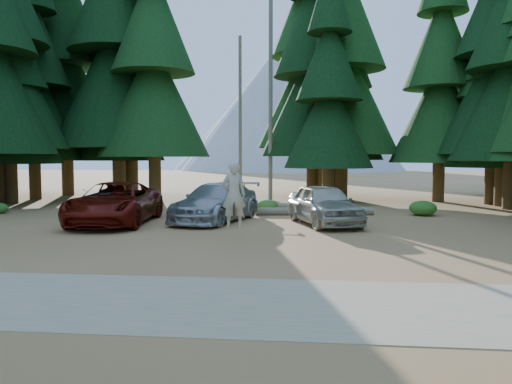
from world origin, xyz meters
TOP-DOWN VIEW (x-y plane):
  - ground at (0.00, 0.00)m, footprint 160.00×160.00m
  - gravel_strip at (0.00, -6.50)m, footprint 26.00×3.50m
  - forest_belt_north at (0.00, 15.00)m, footprint 36.00×7.00m
  - snag_front at (0.80, 14.50)m, footprint 0.24×0.24m
  - snag_back at (-1.20, 16.00)m, footprint 0.20×0.20m
  - mountain_peak at (-2.59, 88.23)m, footprint 48.00×50.00m
  - red_pickup at (-4.36, 3.38)m, footprint 3.07×5.91m
  - silver_minivan_center at (-0.66, 4.54)m, footprint 3.42×5.57m
  - silver_minivan_right at (3.58, 3.94)m, footprint 3.17×4.87m
  - frisbee_player at (0.89, -1.14)m, footprint 0.75×0.56m
  - log_left at (0.19, 9.70)m, footprint 4.18×1.08m
  - log_mid at (3.57, 10.50)m, footprint 2.51×2.13m
  - log_right at (3.28, 7.00)m, footprint 5.23×0.93m
  - shrub_far_left at (-4.45, 8.31)m, footprint 1.10×1.10m
  - shrub_left at (-2.67, 6.97)m, footprint 1.02×1.02m
  - shrub_center_left at (-0.73, 10.00)m, footprint 1.08×1.08m
  - shrub_center_right at (1.10, 8.18)m, footprint 1.03×1.03m
  - shrub_right at (2.63, 8.86)m, footprint 0.91×0.91m
  - shrub_far_right at (8.00, 7.32)m, footprint 1.18×1.18m

SIDE VIEW (x-z plane):
  - ground at x=0.00m, z-range 0.00..0.00m
  - forest_belt_north at x=0.00m, z-range -11.00..11.00m
  - gravel_strip at x=0.00m, z-range 0.00..0.01m
  - log_mid at x=3.57m, z-range 0.00..0.25m
  - log_left at x=0.19m, z-range 0.00..0.30m
  - log_right at x=3.28m, z-range 0.00..0.33m
  - shrub_right at x=2.63m, z-range 0.00..0.50m
  - shrub_left at x=-2.67m, z-range 0.00..0.56m
  - shrub_center_right at x=1.10m, z-range 0.00..0.57m
  - shrub_center_left at x=-0.73m, z-range 0.00..0.59m
  - shrub_far_left at x=-4.45m, z-range 0.00..0.60m
  - shrub_far_right at x=8.00m, z-range 0.00..0.65m
  - silver_minivan_center at x=-0.66m, z-range 0.00..1.51m
  - silver_minivan_right at x=3.58m, z-range 0.00..1.54m
  - red_pickup at x=-4.36m, z-range 0.00..1.59m
  - frisbee_player at x=0.89m, z-range 0.57..2.43m
  - snag_back at x=-1.20m, z-range 0.00..10.00m
  - snag_front at x=0.80m, z-range 0.00..12.00m
  - mountain_peak at x=-2.59m, z-range -1.29..26.71m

